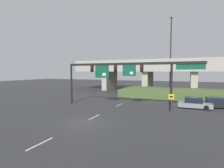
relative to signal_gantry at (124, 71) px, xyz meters
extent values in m
plane|color=#2D2D30|center=(-1.23, -8.01, -5.07)|extent=(160.00, 160.00, 0.00)
cube|color=silver|center=(-1.23, -13.76, -5.07)|extent=(0.14, 2.40, 0.01)
cube|color=silver|center=(-1.23, -6.08, -5.07)|extent=(0.14, 2.40, 0.01)
cube|color=silver|center=(-1.23, 1.60, -5.07)|extent=(0.14, 2.40, 0.01)
cube|color=silver|center=(-1.23, 9.28, -5.07)|extent=(0.14, 2.40, 0.01)
cube|color=silver|center=(-1.23, 16.96, -5.07)|extent=(0.14, 2.40, 0.01)
cube|color=silver|center=(-1.23, 24.64, -5.07)|extent=(0.14, 2.40, 0.01)
cylinder|color=black|center=(-8.66, 0.02, -1.99)|extent=(0.28, 0.28, 6.16)
cylinder|color=black|center=(6.20, 0.02, -1.99)|extent=(0.28, 0.28, 6.16)
cube|color=black|center=(0.68, 0.02, 0.93)|extent=(18.67, 0.32, 0.32)
cube|color=black|center=(-4.95, 0.02, 0.29)|extent=(0.40, 0.28, 0.95)
sphere|color=red|center=(-4.95, -0.15, 0.51)|extent=(0.22, 0.22, 0.22)
sphere|color=black|center=(-4.95, -0.15, 0.08)|extent=(0.22, 0.22, 0.22)
cube|color=black|center=(-1.23, 0.02, 0.29)|extent=(0.40, 0.28, 0.95)
sphere|color=red|center=(-1.23, -0.15, 0.51)|extent=(0.22, 0.22, 0.22)
sphere|color=black|center=(-1.23, -0.15, 0.08)|extent=(0.22, 0.22, 0.22)
cube|color=black|center=(2.49, 0.02, 0.29)|extent=(0.40, 0.28, 0.95)
sphere|color=red|center=(2.49, -0.15, 0.51)|extent=(0.22, 0.22, 0.22)
sphere|color=black|center=(2.49, -0.15, 0.08)|extent=(0.22, 0.22, 0.22)
cube|color=#0F4C33|center=(-3.27, -0.08, -0.12)|extent=(2.14, 0.08, 1.77)
cube|color=white|center=(-2.90, -0.13, -0.51)|extent=(0.53, 0.03, 0.39)
cube|color=#0F4C33|center=(0.81, -0.08, 0.04)|extent=(1.85, 0.08, 1.47)
cube|color=white|center=(1.14, -0.13, -0.30)|extent=(0.46, 0.03, 0.32)
cube|color=#0F4C33|center=(8.30, -0.04, 0.45)|extent=(3.21, 0.07, 0.64)
cylinder|color=#4C4C4C|center=(6.36, -1.56, -3.86)|extent=(0.08, 0.08, 2.43)
cube|color=yellow|center=(6.36, -1.60, -2.99)|extent=(0.60, 0.03, 0.60)
cube|color=black|center=(6.36, -1.62, -2.99)|extent=(0.33, 0.01, 0.21)
cylinder|color=black|center=(4.45, 19.25, 3.36)|extent=(0.24, 0.24, 16.87)
cube|color=#333333|center=(4.45, 19.25, 11.91)|extent=(0.70, 0.36, 0.24)
cube|color=#A39E93|center=(-1.23, 22.39, 0.88)|extent=(37.76, 9.68, 1.97)
cube|color=#A39E93|center=(-1.23, 17.75, 2.32)|extent=(37.76, 0.40, 0.90)
cube|color=#A39E93|center=(-11.93, 22.39, -2.59)|extent=(1.40, 7.74, 4.97)
cube|color=#A39E93|center=(-1.23, 22.39, -2.59)|extent=(1.40, 7.74, 4.97)
cube|color=#A39E93|center=(9.47, 22.39, -2.59)|extent=(1.40, 7.74, 4.97)
cube|color=#4C6033|center=(5.52, 13.99, -4.35)|extent=(19.80, 9.94, 1.44)
cube|color=gray|center=(9.03, 3.32, -4.61)|extent=(4.23, 1.83, 0.61)
cube|color=black|center=(8.86, 3.32, -3.95)|extent=(2.20, 1.65, 0.71)
cylinder|color=black|center=(10.34, 4.12, -4.75)|extent=(0.64, 0.22, 0.64)
cylinder|color=black|center=(10.34, 2.52, -4.75)|extent=(0.64, 0.22, 0.64)
cylinder|color=black|center=(7.72, 4.12, -4.75)|extent=(0.64, 0.22, 0.64)
cylinder|color=black|center=(7.72, 2.52, -4.75)|extent=(0.64, 0.22, 0.64)
cube|color=black|center=(11.81, 4.83, -4.63)|extent=(4.49, 2.36, 0.57)
cube|color=black|center=(11.64, 4.81, -4.00)|extent=(2.42, 1.92, 0.68)
cylinder|color=black|center=(10.39, 5.46, -4.75)|extent=(0.66, 0.30, 0.64)
cylinder|color=black|center=(10.60, 3.86, -4.75)|extent=(0.66, 0.30, 0.64)
camera|label=1|loc=(7.91, -22.56, -0.12)|focal=28.00mm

